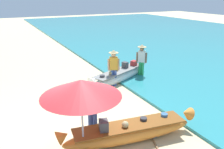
{
  "coord_description": "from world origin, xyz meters",
  "views": [
    {
      "loc": [
        -2.0,
        -6.37,
        4.11
      ],
      "look_at": [
        2.26,
        1.98,
        0.9
      ],
      "focal_mm": 38.08,
      "sensor_mm": 36.0,
      "label": 1
    }
  ],
  "objects_px": {
    "patio_umbrella_large": "(81,88)",
    "paddle": "(157,149)",
    "person_vendor_assistant": "(142,58)",
    "person_vendor_hatted": "(114,66)",
    "person_tourist_customer": "(92,108)",
    "boat_orange_foreground": "(130,132)",
    "boat_white_midground": "(120,75)"
  },
  "relations": [
    {
      "from": "boat_orange_foreground",
      "to": "paddle",
      "type": "bearing_deg",
      "value": -55.81
    },
    {
      "from": "boat_orange_foreground",
      "to": "person_tourist_customer",
      "type": "distance_m",
      "value": 1.28
    },
    {
      "from": "boat_orange_foreground",
      "to": "person_vendor_hatted",
      "type": "distance_m",
      "value": 4.47
    },
    {
      "from": "person_tourist_customer",
      "to": "paddle",
      "type": "height_order",
      "value": "person_tourist_customer"
    },
    {
      "from": "boat_white_midground",
      "to": "person_vendor_assistant",
      "type": "bearing_deg",
      "value": 4.23
    },
    {
      "from": "boat_white_midground",
      "to": "person_vendor_assistant",
      "type": "relative_size",
      "value": 2.34
    },
    {
      "from": "person_vendor_hatted",
      "to": "paddle",
      "type": "xyz_separation_m",
      "value": [
        -1.12,
        -4.82,
        -0.96
      ]
    },
    {
      "from": "boat_orange_foreground",
      "to": "person_vendor_hatted",
      "type": "height_order",
      "value": "person_vendor_hatted"
    },
    {
      "from": "person_vendor_hatted",
      "to": "patio_umbrella_large",
      "type": "xyz_separation_m",
      "value": [
        -3.01,
        -4.07,
        0.92
      ]
    },
    {
      "from": "person_vendor_hatted",
      "to": "person_tourist_customer",
      "type": "distance_m",
      "value": 4.22
    },
    {
      "from": "person_vendor_assistant",
      "to": "person_vendor_hatted",
      "type": "bearing_deg",
      "value": -164.65
    },
    {
      "from": "paddle",
      "to": "boat_white_midground",
      "type": "bearing_deg",
      "value": 72.09
    },
    {
      "from": "person_tourist_customer",
      "to": "person_vendor_hatted",
      "type": "bearing_deg",
      "value": 54.24
    },
    {
      "from": "boat_white_midground",
      "to": "paddle",
      "type": "distance_m",
      "value": 5.51
    },
    {
      "from": "person_vendor_hatted",
      "to": "patio_umbrella_large",
      "type": "distance_m",
      "value": 5.14
    },
    {
      "from": "patio_umbrella_large",
      "to": "person_vendor_assistant",
      "type": "bearing_deg",
      "value": 43.22
    },
    {
      "from": "boat_orange_foreground",
      "to": "person_vendor_assistant",
      "type": "distance_m",
      "value": 5.82
    },
    {
      "from": "boat_white_midground",
      "to": "patio_umbrella_large",
      "type": "bearing_deg",
      "value": -128.61
    },
    {
      "from": "boat_orange_foreground",
      "to": "boat_white_midground",
      "type": "xyz_separation_m",
      "value": [
        2.18,
        4.53,
        0.01
      ]
    },
    {
      "from": "patio_umbrella_large",
      "to": "paddle",
      "type": "relative_size",
      "value": 1.17
    },
    {
      "from": "boat_orange_foreground",
      "to": "person_vendor_assistant",
      "type": "xyz_separation_m",
      "value": [
        3.47,
        4.62,
        0.68
      ]
    },
    {
      "from": "person_tourist_customer",
      "to": "patio_umbrella_large",
      "type": "relative_size",
      "value": 0.78
    },
    {
      "from": "boat_orange_foreground",
      "to": "boat_white_midground",
      "type": "relative_size",
      "value": 1.07
    },
    {
      "from": "person_vendor_assistant",
      "to": "boat_white_midground",
      "type": "bearing_deg",
      "value": -175.77
    },
    {
      "from": "patio_umbrella_large",
      "to": "paddle",
      "type": "bearing_deg",
      "value": -21.76
    },
    {
      "from": "paddle",
      "to": "person_tourist_customer",
      "type": "bearing_deg",
      "value": 134.06
    },
    {
      "from": "boat_orange_foreground",
      "to": "boat_white_midground",
      "type": "bearing_deg",
      "value": 64.35
    },
    {
      "from": "person_vendor_hatted",
      "to": "paddle",
      "type": "bearing_deg",
      "value": -103.05
    },
    {
      "from": "boat_white_midground",
      "to": "person_vendor_assistant",
      "type": "distance_m",
      "value": 1.46
    },
    {
      "from": "boat_orange_foreground",
      "to": "person_vendor_hatted",
      "type": "xyz_separation_m",
      "value": [
        1.6,
        4.11,
        0.69
      ]
    },
    {
      "from": "boat_orange_foreground",
      "to": "patio_umbrella_large",
      "type": "xyz_separation_m",
      "value": [
        -1.41,
        0.04,
        1.61
      ]
    },
    {
      "from": "boat_orange_foreground",
      "to": "paddle",
      "type": "xyz_separation_m",
      "value": [
        0.48,
        -0.71,
        -0.27
      ]
    }
  ]
}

